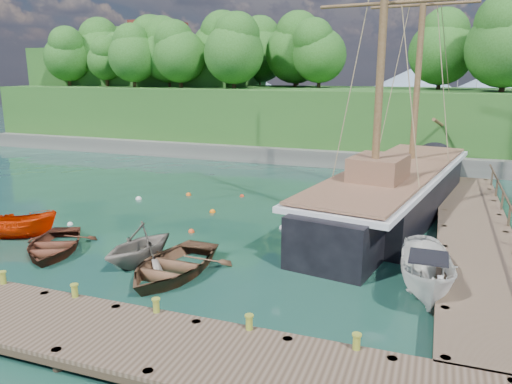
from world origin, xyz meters
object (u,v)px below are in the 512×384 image
cabin_boat_white (425,295)px  rowboat_1 (140,263)px  motorboat_orange (20,238)px  rowboat_0 (54,252)px  rowboat_2 (172,275)px  schooner (393,195)px

cabin_boat_white → rowboat_1: bearing=178.3°
motorboat_orange → cabin_boat_white: 18.18m
rowboat_0 → rowboat_1: bearing=-23.7°
rowboat_2 → cabin_boat_white: bearing=11.8°
rowboat_0 → rowboat_2: (6.05, -0.40, 0.00)m
rowboat_0 → rowboat_1: rowboat_1 is taller
rowboat_1 → motorboat_orange: rowboat_1 is taller
schooner → rowboat_2: bearing=-111.5°
rowboat_0 → rowboat_1: 4.24m
rowboat_2 → schooner: (7.19, 11.62, 1.07)m
motorboat_orange → cabin_boat_white: size_ratio=0.76×
rowboat_0 → motorboat_orange: (-2.86, 0.95, 0.00)m
rowboat_2 → motorboat_orange: 9.02m
motorboat_orange → rowboat_2: bearing=-124.5°
rowboat_1 → cabin_boat_white: rowboat_1 is taller
rowboat_0 → motorboat_orange: motorboat_orange is taller
rowboat_0 → rowboat_2: rowboat_2 is taller
rowboat_0 → rowboat_2: bearing=-29.9°
rowboat_0 → rowboat_1: (4.24, 0.18, 0.00)m
rowboat_1 → schooner: size_ratio=0.13×
rowboat_1 → cabin_boat_white: 11.12m
rowboat_2 → schooner: 13.71m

